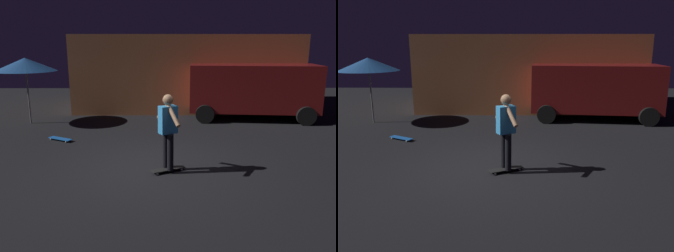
% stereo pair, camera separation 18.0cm
% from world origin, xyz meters
% --- Properties ---
extents(ground_plane, '(28.00, 28.00, 0.00)m').
position_xyz_m(ground_plane, '(0.00, 0.00, 0.00)').
color(ground_plane, black).
extents(low_building, '(9.19, 4.45, 3.12)m').
position_xyz_m(low_building, '(1.21, 7.97, 1.56)').
color(low_building, '#C67A47').
rests_on(low_building, ground_plane).
extents(parked_van, '(4.77, 2.61, 2.03)m').
position_xyz_m(parked_van, '(3.59, 5.24, 1.16)').
color(parked_van, maroon).
rests_on(parked_van, ground_plane).
extents(patio_umbrella, '(2.10, 2.10, 2.30)m').
position_xyz_m(patio_umbrella, '(-4.49, 4.48, 2.07)').
color(patio_umbrella, slate).
rests_on(patio_umbrella, ground_plane).
extents(skateboard_ridden, '(0.79, 0.53, 0.07)m').
position_xyz_m(skateboard_ridden, '(0.38, -0.19, 0.06)').
color(skateboard_ridden, black).
rests_on(skateboard_ridden, ground_plane).
extents(skateboard_spare, '(0.78, 0.54, 0.07)m').
position_xyz_m(skateboard_spare, '(-2.77, 2.27, 0.06)').
color(skateboard_spare, '#1959B2').
rests_on(skateboard_spare, ground_plane).
extents(skater, '(0.53, 0.92, 1.67)m').
position_xyz_m(skater, '(0.38, -0.19, 1.04)').
color(skater, black).
rests_on(skater, skateboard_ridden).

